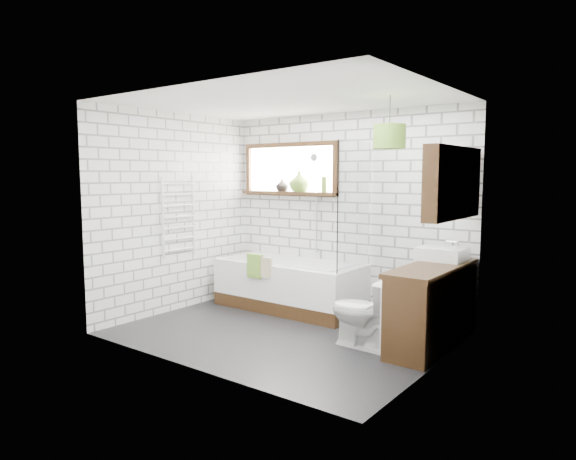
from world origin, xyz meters
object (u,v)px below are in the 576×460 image
Objects in this scene: vanity at (433,306)px; pendant at (389,137)px; toilet at (364,312)px; basin at (442,254)px; bathtub at (290,285)px.

pendant is at bearing -146.23° from vanity.
pendant reaches higher than vanity.
vanity reaches higher than toilet.
basin is 1.10m from toilet.
vanity is 0.70m from toilet.
pendant reaches higher than basin.
vanity is 1.75m from pendant.
pendant reaches higher than toilet.
vanity is at bearing 33.77° from pendant.
bathtub is 2.05m from vanity.
pendant is at bearing 145.47° from toilet.
toilet is at bearing -127.05° from pendant.
bathtub is at bearing -114.45° from toilet.
pendant is (0.14, 0.19, 1.74)m from toilet.
bathtub is at bearing 160.83° from pendant.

